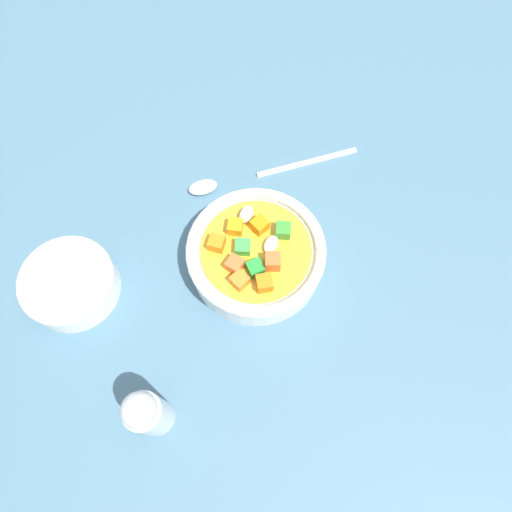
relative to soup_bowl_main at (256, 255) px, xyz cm
name	(u,v)px	position (x,y,z in cm)	size (l,w,h in cm)	color
ground_plane	(256,267)	(-0.02, 0.01, -3.55)	(140.00, 140.00, 2.00)	#42667A
soup_bowl_main	(256,255)	(0.00, 0.00, 0.00)	(15.38, 15.38, 5.93)	white
spoon	(256,174)	(-8.29, -8.74, -2.09)	(20.56, 11.26, 1.06)	silver
side_bowl_small	(70,284)	(17.06, -11.82, -0.63)	(10.34, 10.34, 3.71)	white
pepper_shaker	(147,413)	(19.01, 5.43, 2.36)	(3.57, 3.57, 9.89)	silver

